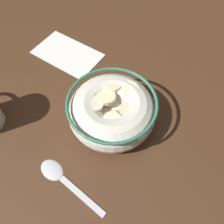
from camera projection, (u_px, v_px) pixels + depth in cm
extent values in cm
cube|color=#472B19|center=(112.00, 123.00, 46.00)|extent=(103.49, 103.49, 2.00)
cylinder|color=silver|center=(112.00, 119.00, 44.90)|extent=(8.91, 8.91, 0.60)
torus|color=silver|center=(112.00, 111.00, 42.41)|extent=(16.21, 16.21, 6.46)
torus|color=#337259|center=(112.00, 102.00, 39.93)|extent=(16.32, 16.32, 0.60)
cylinder|color=white|center=(112.00, 109.00, 41.75)|extent=(12.33, 12.33, 0.40)
cube|color=tan|center=(97.00, 95.00, 42.86)|extent=(2.27, 2.27, 0.78)
cube|color=tan|center=(103.00, 126.00, 39.22)|extent=(2.22, 2.21, 0.77)
cube|color=tan|center=(128.00, 92.00, 42.95)|extent=(2.11, 2.12, 0.79)
cube|color=tan|center=(132.00, 115.00, 40.46)|extent=(2.30, 2.29, 0.91)
cube|color=tan|center=(111.00, 133.00, 38.53)|extent=(2.07, 2.03, 0.86)
cube|color=#AD7F42|center=(101.00, 117.00, 40.18)|extent=(2.32, 2.32, 0.92)
cube|color=tan|center=(125.00, 110.00, 40.79)|extent=(2.19, 2.20, 0.75)
cube|color=tan|center=(92.00, 107.00, 41.38)|extent=(2.03, 2.07, 0.89)
cube|color=#AD7F42|center=(107.00, 101.00, 41.95)|extent=(2.25, 2.22, 0.92)
cube|color=#AD7F42|center=(113.00, 85.00, 43.99)|extent=(2.13, 2.09, 0.88)
cube|color=#B78947|center=(114.00, 94.00, 42.89)|extent=(2.25, 2.28, 0.94)
cube|color=tan|center=(115.00, 125.00, 39.44)|extent=(2.27, 2.28, 0.83)
cube|color=tan|center=(113.00, 115.00, 40.28)|extent=(1.78, 1.82, 0.83)
cube|color=tan|center=(127.00, 101.00, 41.86)|extent=(2.27, 2.26, 0.82)
cube|color=#AD7F42|center=(141.00, 111.00, 40.70)|extent=(2.30, 2.29, 0.88)
cube|color=tan|center=(139.00, 103.00, 41.80)|extent=(2.04, 2.03, 0.75)
cube|color=tan|center=(134.00, 124.00, 39.52)|extent=(2.28, 2.28, 0.78)
cube|color=tan|center=(89.00, 97.00, 42.28)|extent=(2.10, 2.14, 0.87)
cube|color=tan|center=(123.00, 87.00, 43.73)|extent=(2.01, 2.01, 0.73)
cube|color=#B78947|center=(91.00, 117.00, 40.25)|extent=(1.78, 1.70, 0.94)
cylinder|color=beige|center=(93.00, 93.00, 41.93)|extent=(4.28, 4.33, 1.34)
cylinder|color=#F4EABC|center=(130.00, 89.00, 41.82)|extent=(3.51, 3.49, 1.06)
cylinder|color=#F9EFC6|center=(94.00, 104.00, 40.24)|extent=(4.69, 4.71, 1.39)
cylinder|color=#F9EFC6|center=(112.00, 121.00, 38.61)|extent=(4.71, 4.65, 1.35)
cylinder|color=#F4EABC|center=(113.00, 85.00, 42.32)|extent=(3.69, 3.67, 1.46)
cylinder|color=beige|center=(128.00, 111.00, 39.86)|extent=(4.48, 4.50, 1.07)
cylinder|color=beige|center=(107.00, 97.00, 41.01)|extent=(4.59, 4.53, 1.28)
ellipsoid|color=silver|center=(52.00, 169.00, 39.50)|extent=(5.31, 4.35, 0.80)
cube|color=silver|center=(82.00, 196.00, 37.36)|extent=(9.40, 3.57, 0.36)
cube|color=white|center=(67.00, 53.00, 54.73)|extent=(18.00, 14.37, 0.30)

